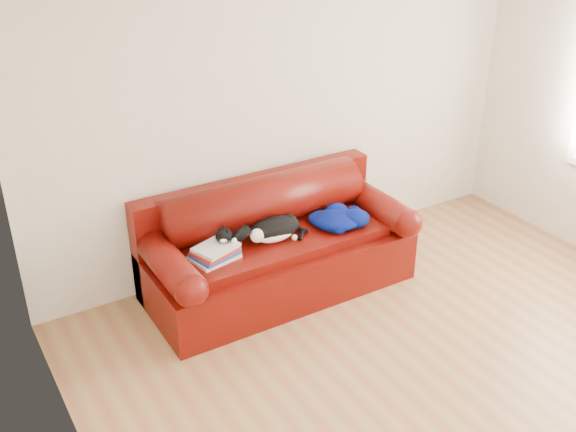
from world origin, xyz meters
name	(u,v)px	position (x,y,z in m)	size (l,w,h in m)	color
ground	(442,376)	(0.00, 0.00, 0.00)	(4.50, 4.50, 0.00)	#965A3C
room_shell	(487,139)	(0.12, 0.02, 1.67)	(4.52, 4.02, 2.61)	beige
sofa_base	(279,263)	(-0.40, 1.49, 0.24)	(2.10, 0.90, 0.50)	#400204
sofa_back	(263,217)	(-0.40, 1.74, 0.54)	(2.10, 1.01, 0.88)	#400204
book_stack	(215,252)	(-0.98, 1.42, 0.55)	(0.37, 0.32, 0.10)	beige
cat	(274,230)	(-0.47, 1.44, 0.58)	(0.62, 0.26, 0.22)	black
blanket	(338,218)	(0.09, 1.38, 0.56)	(0.48, 0.45, 0.15)	#02134B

